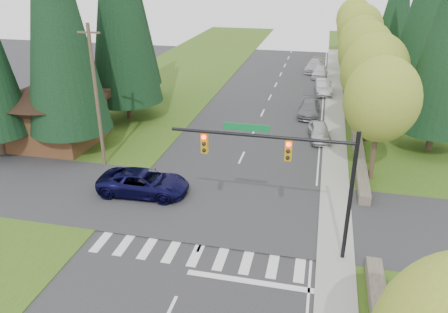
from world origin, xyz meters
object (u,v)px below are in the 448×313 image
(suv_navy, at_px, (144,183))
(parked_car_c, at_px, (323,87))
(parked_car_d, at_px, (320,72))
(parked_car_e, at_px, (315,66))
(parked_car_b, at_px, (309,109))
(parked_car_a, at_px, (320,132))

(suv_navy, bearing_deg, parked_car_c, -24.49)
(parked_car_d, bearing_deg, parked_car_e, 106.95)
(parked_car_b, bearing_deg, parked_car_a, -77.43)
(parked_car_e, bearing_deg, parked_car_c, -76.42)
(parked_car_e, bearing_deg, parked_car_a, -80.28)
(parked_car_c, xyz_separation_m, parked_car_e, (-1.31, 10.88, 0.01))
(parked_car_a, height_order, parked_car_d, parked_car_d)
(parked_car_b, distance_m, parked_car_e, 18.98)
(parked_car_c, bearing_deg, parked_car_e, 92.00)
(parked_car_b, bearing_deg, parked_car_e, 92.35)
(suv_navy, distance_m, parked_car_d, 35.29)
(parked_car_e, bearing_deg, parked_car_b, -82.80)
(suv_navy, relative_size, parked_car_c, 1.22)
(parked_car_b, relative_size, parked_car_e, 0.87)
(suv_navy, bearing_deg, parked_car_b, -30.00)
(parked_car_c, distance_m, parked_car_e, 10.96)
(parked_car_a, distance_m, parked_car_d, 21.86)
(parked_car_d, bearing_deg, parked_car_b, -87.95)
(parked_car_c, bearing_deg, parked_car_a, -94.85)
(parked_car_c, height_order, parked_car_d, parked_car_c)
(parked_car_d, bearing_deg, parked_car_a, -84.34)
(parked_car_a, distance_m, parked_car_e, 25.13)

